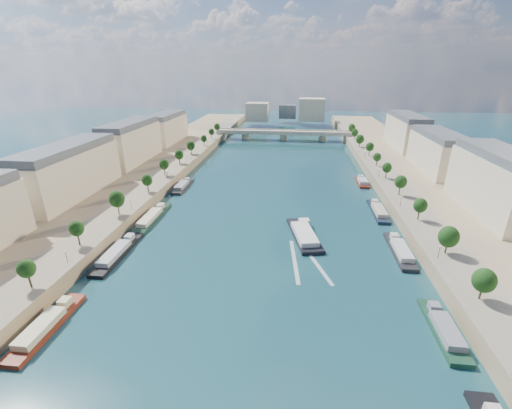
# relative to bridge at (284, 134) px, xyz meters

# --- Properties ---
(ground) EXTENTS (700.00, 700.00, 0.00)m
(ground) POSITION_rel_bridge_xyz_m (0.00, -138.82, -5.08)
(ground) COLOR #0D363C
(ground) RESTS_ON ground
(quay_left) EXTENTS (44.00, 520.00, 5.00)m
(quay_left) POSITION_rel_bridge_xyz_m (-72.00, -138.82, -2.58)
(quay_left) COLOR #9E8460
(quay_left) RESTS_ON ground
(quay_right) EXTENTS (44.00, 520.00, 5.00)m
(quay_right) POSITION_rel_bridge_xyz_m (72.00, -138.82, -2.58)
(quay_right) COLOR #9E8460
(quay_right) RESTS_ON ground
(pave_left) EXTENTS (14.00, 520.00, 0.10)m
(pave_left) POSITION_rel_bridge_xyz_m (-57.00, -138.82, -0.03)
(pave_left) COLOR gray
(pave_left) RESTS_ON quay_left
(pave_right) EXTENTS (14.00, 520.00, 0.10)m
(pave_right) POSITION_rel_bridge_xyz_m (57.00, -138.82, -0.03)
(pave_right) COLOR gray
(pave_right) RESTS_ON quay_right
(trees_left) EXTENTS (4.80, 268.80, 8.26)m
(trees_left) POSITION_rel_bridge_xyz_m (-55.00, -136.82, 5.39)
(trees_left) COLOR #382B1E
(trees_left) RESTS_ON ground
(trees_right) EXTENTS (4.80, 268.80, 8.26)m
(trees_right) POSITION_rel_bridge_xyz_m (55.00, -128.82, 5.39)
(trees_right) COLOR #382B1E
(trees_right) RESTS_ON ground
(lamps_left) EXTENTS (0.36, 200.36, 4.28)m
(lamps_left) POSITION_rel_bridge_xyz_m (-52.50, -148.82, 2.70)
(lamps_left) COLOR black
(lamps_left) RESTS_ON ground
(lamps_right) EXTENTS (0.36, 200.36, 4.28)m
(lamps_right) POSITION_rel_bridge_xyz_m (52.50, -133.82, 2.70)
(lamps_right) COLOR black
(lamps_right) RESTS_ON ground
(buildings_left) EXTENTS (16.00, 226.00, 23.20)m
(buildings_left) POSITION_rel_bridge_xyz_m (-85.00, -126.82, 11.37)
(buildings_left) COLOR beige
(buildings_left) RESTS_ON ground
(buildings_right) EXTENTS (16.00, 226.00, 23.20)m
(buildings_right) POSITION_rel_bridge_xyz_m (85.00, -126.82, 11.37)
(buildings_right) COLOR beige
(buildings_right) RESTS_ON ground
(skyline) EXTENTS (79.00, 42.00, 22.00)m
(skyline) POSITION_rel_bridge_xyz_m (3.19, 80.70, 9.57)
(skyline) COLOR beige
(skyline) RESTS_ON ground
(bridge) EXTENTS (112.00, 12.00, 8.15)m
(bridge) POSITION_rel_bridge_xyz_m (0.00, 0.00, 0.00)
(bridge) COLOR #C1B79E
(bridge) RESTS_ON ground
(tour_barge) EXTENTS (13.29, 27.74, 3.71)m
(tour_barge) POSITION_rel_bridge_xyz_m (14.50, -174.95, -4.10)
(tour_barge) COLOR black
(tour_barge) RESTS_ON ground
(wake) EXTENTS (13.21, 25.99, 0.04)m
(wake) POSITION_rel_bridge_xyz_m (14.50, -191.57, -5.06)
(wake) COLOR silver
(wake) RESTS_ON ground
(moored_barges_left) EXTENTS (5.00, 158.17, 3.60)m
(moored_barges_left) POSITION_rel_bridge_xyz_m (-45.50, -194.74, -4.24)
(moored_barges_left) COLOR #181F35
(moored_barges_left) RESTS_ON ground
(moored_barges_right) EXTENTS (5.00, 160.11, 3.60)m
(moored_barges_right) POSITION_rel_bridge_xyz_m (45.50, -186.58, -4.24)
(moored_barges_right) COLOR black
(moored_barges_right) RESTS_ON ground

